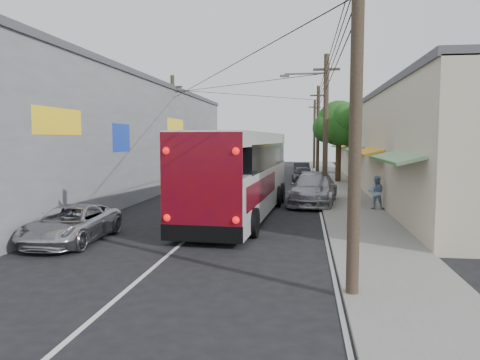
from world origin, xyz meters
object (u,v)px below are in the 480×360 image
(pedestrian_far, at_px, (376,192))
(parked_suv, at_px, (313,189))
(parked_car_far, at_px, (301,170))
(parked_car_mid, at_px, (303,175))
(jeepney, at_px, (71,224))
(coach_bus, at_px, (241,173))
(pedestrian_near, at_px, (353,188))

(pedestrian_far, bearing_deg, parked_suv, -26.20)
(parked_suv, distance_m, parked_car_far, 18.23)
(parked_car_mid, distance_m, pedestrian_far, 14.75)
(jeepney, distance_m, pedestrian_far, 14.22)
(coach_bus, xyz_separation_m, parked_car_mid, (2.77, 16.42, -1.31))
(parked_car_far, bearing_deg, pedestrian_near, -85.21)
(coach_bus, xyz_separation_m, parked_suv, (3.39, 4.18, -1.15))
(jeepney, distance_m, parked_car_far, 29.76)
(pedestrian_near, relative_size, pedestrian_far, 0.97)
(parked_car_far, bearing_deg, parked_suv, -91.64)
(parked_car_far, height_order, pedestrian_near, pedestrian_near)
(coach_bus, relative_size, parked_car_mid, 3.40)
(parked_car_far, distance_m, pedestrian_near, 18.52)
(coach_bus, height_order, parked_car_mid, coach_bus)
(parked_car_mid, bearing_deg, jeepney, -113.43)
(parked_suv, xyz_separation_m, parked_car_mid, (-0.62, 12.25, -0.16))
(parked_car_far, bearing_deg, coach_bus, -100.76)
(parked_car_mid, height_order, pedestrian_near, pedestrian_near)
(parked_car_far, distance_m, pedestrian_far, 20.62)
(coach_bus, relative_size, parked_suv, 2.33)
(jeepney, bearing_deg, parked_car_mid, 70.27)
(parked_car_mid, bearing_deg, parked_suv, -91.69)
(coach_bus, distance_m, pedestrian_near, 6.92)
(parked_suv, relative_size, pedestrian_near, 3.60)
(parked_suv, relative_size, parked_car_far, 1.44)
(parked_suv, bearing_deg, pedestrian_near, 4.60)
(pedestrian_far, bearing_deg, coach_bus, 26.56)
(coach_bus, distance_m, parked_car_far, 22.58)
(coach_bus, xyz_separation_m, pedestrian_far, (6.39, 2.12, -1.04))
(coach_bus, xyz_separation_m, parked_car_far, (2.59, 22.39, -1.32))
(coach_bus, distance_m, jeepney, 8.22)
(parked_car_far, height_order, pedestrian_far, pedestrian_far)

